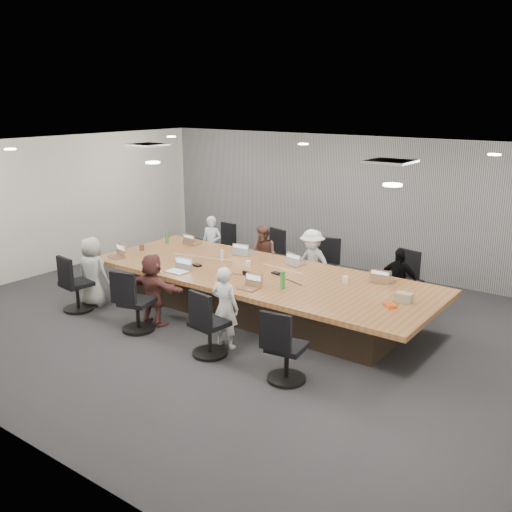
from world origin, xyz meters
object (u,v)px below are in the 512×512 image
Objects in this scene: laptop_3 at (384,281)px; person_5 at (153,289)px; conference_table at (260,292)px; chair_1 at (274,260)px; person_2 at (312,263)px; snack_packet at (390,305)px; chair_4 at (77,288)px; chair_5 at (137,307)px; laptop_0 at (194,243)px; chair_0 at (223,252)px; chair_7 at (287,353)px; chair_6 at (210,329)px; canvas_bag at (404,297)px; chair_3 at (405,287)px; bottle_green_right at (283,280)px; laptop_6 at (248,289)px; person_6 at (225,307)px; laptop_1 at (247,254)px; person_3 at (398,282)px; bottle_clear at (222,255)px; laptop_4 at (117,257)px; mug_brown at (142,247)px; person_4 at (93,271)px; laptop_5 at (177,272)px; chair_2 at (321,270)px; stapler at (247,273)px; bottle_green_left at (167,238)px; person_0 at (212,245)px; laptop_2 at (296,263)px.

person_5 is at bearing 28.82° from laptop_3.
person_5 is (-1.13, -1.35, 0.19)m from conference_table.
person_2 is at bearing 176.65° from chair_1.
chair_4 is at bearing -163.70° from snack_packet.
chair_1 reaches higher than chair_5.
laptop_0 is 1.01× the size of laptop_3.
chair_0 is 5.15m from chair_7.
chair_6 is (1.23, -3.40, -0.01)m from chair_1.
laptop_0 is at bearing 171.41° from canvas_bag.
chair_3 is 2.46m from bottle_green_right.
laptop_3 is 2.21m from laptop_6.
person_6 is at bearing -145.90° from canvas_bag.
person_3 reaches higher than laptop_1.
bottle_green_right is (0.40, 0.90, 0.26)m from person_6.
chair_5 is 2.80m from chair_7.
bottle_clear is (-1.30, 1.51, 0.23)m from person_6.
person_2 is 3.98× the size of laptop_3.
person_2 is 3.02m from person_5.
chair_4 is 5.27m from snack_packet.
laptop_4 is 0.63m from mug_brown.
person_4 is at bearing -165.09° from bottle_green_right.
chair_5 is 4.04× the size of snack_packet.
mug_brown is (-1.77, -1.87, 0.39)m from chair_1.
laptop_0 is at bearing -157.71° from person_2.
laptop_5 is 3.73m from canvas_bag.
chair_5 is at bearing 109.69° from chair_0.
chair_2 is (1.09, 0.00, -0.01)m from chair_1.
laptop_6 is 1.72× the size of stapler.
bottle_green_left is at bearing 144.11° from chair_7.
laptop_1 is 0.93× the size of laptop_5.
person_0 is 1.03× the size of person_3.
mug_brown is 5.14m from canvas_bag.
laptop_0 is 0.26× the size of person_6.
bottle_clear reaches higher than conference_table.
person_6 is 7.39× the size of stapler.
laptop_0 is 4.12m from person_3.
chair_4 is 2.24× the size of laptop_5.
person_2 is at bearing -77.88° from laptop_2.
chair_6 is 2.81m from canvas_bag.
laptop_0 is at bearing -178.52° from person_3.
mug_brown is (-4.52, -1.52, 0.22)m from person_3.
person_0 is (-2.42, -0.35, 0.20)m from chair_2.
laptop_5 is (1.51, 0.90, 0.35)m from chair_4.
chair_1 is (1.33, 0.00, 0.04)m from chair_0.
mug_brown reaches higher than chair_2.
bottle_green_right is (1.89, 1.25, 0.47)m from chair_5.
person_5 is at bearing -107.00° from person_2.
person_5 is at bearing 166.59° from person_4.
laptop_6 is (-1.52, -1.60, 0.00)m from laptop_3.
laptop_4 is 5.08m from snack_packet.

